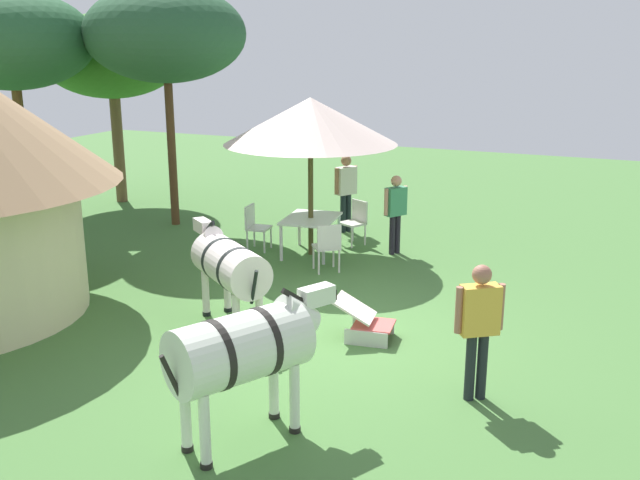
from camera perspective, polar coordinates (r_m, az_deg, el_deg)
ground_plane at (r=10.57m, az=0.52°, el=-7.24°), size 36.00×36.00×0.00m
shade_umbrella at (r=13.72m, az=-0.75°, el=9.30°), size 3.28×3.28×3.03m
patio_dining_table at (r=14.07m, az=-0.73°, el=1.44°), size 1.37×1.10×0.74m
patio_chair_near_hut at (r=14.83m, az=2.81°, el=1.63°), size 0.58×0.58×0.90m
patio_chair_near_lawn at (r=14.48m, az=-5.13°, el=1.25°), size 0.49×0.47×0.90m
patio_chair_west_end at (r=13.02m, az=0.60°, el=-0.34°), size 0.60×0.61×0.90m
guest_beside_umbrella at (r=14.12m, az=5.94°, el=2.57°), size 0.49×0.38×1.55m
guest_behind_table at (r=15.67m, az=2.04°, el=4.23°), size 0.53×0.41×1.67m
standing_watcher at (r=8.55m, az=12.36°, el=-6.14°), size 0.43×0.50×1.65m
striped_lounge_chair at (r=10.29m, az=3.63°, el=-6.42°), size 0.64×0.88×0.60m
zebra_nearest_camera at (r=10.61m, az=-7.17°, el=-1.91°), size 1.52×1.86×1.47m
zebra_by_umbrella at (r=7.54m, az=-5.98°, el=-8.43°), size 1.92×1.30×1.58m
acacia_tree_behind_hut at (r=17.01m, az=-23.06°, el=14.17°), size 3.44×3.44×5.07m
acacia_tree_far_lawn at (r=16.34m, az=-12.02°, el=15.48°), size 3.43×3.43×5.19m
acacia_tree_right_background at (r=19.09m, az=-16.02°, el=13.66°), size 3.45×3.45×4.69m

